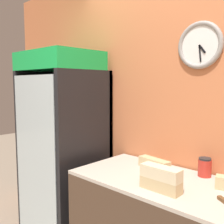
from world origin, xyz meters
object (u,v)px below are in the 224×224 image
object	(u,v)px
sandwich_flat_right	(154,164)
condiment_jar	(205,167)
beverage_cooler	(67,136)
sandwich_stack_middle	(161,173)
sandwich_stack_bottom	(161,185)

from	to	relation	value
sandwich_flat_right	condiment_jar	distance (m)	0.39
sandwich_flat_right	condiment_jar	xyz separation A→B (m)	(0.37, 0.11, 0.03)
beverage_cooler	sandwich_stack_middle	bearing A→B (deg)	-10.48
beverage_cooler	sandwich_stack_bottom	xyz separation A→B (m)	(1.29, -0.24, -0.10)
beverage_cooler	sandwich_stack_bottom	bearing A→B (deg)	-10.48
beverage_cooler	sandwich_stack_bottom	distance (m)	1.32
sandwich_stack_bottom	condiment_jar	xyz separation A→B (m)	(0.10, 0.45, 0.03)
beverage_cooler	sandwich_stack_middle	distance (m)	1.31
beverage_cooler	sandwich_flat_right	size ratio (longest dim) A/B	6.47
sandwich_stack_middle	sandwich_stack_bottom	bearing A→B (deg)	0.00
sandwich_stack_middle	condiment_jar	distance (m)	0.46
sandwich_stack_bottom	sandwich_flat_right	world-z (taller)	sandwich_flat_right
sandwich_stack_bottom	condiment_jar	size ratio (longest dim) A/B	1.94
sandwich_stack_middle	condiment_jar	size ratio (longest dim) A/B	1.94
beverage_cooler	sandwich_stack_bottom	world-z (taller)	beverage_cooler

